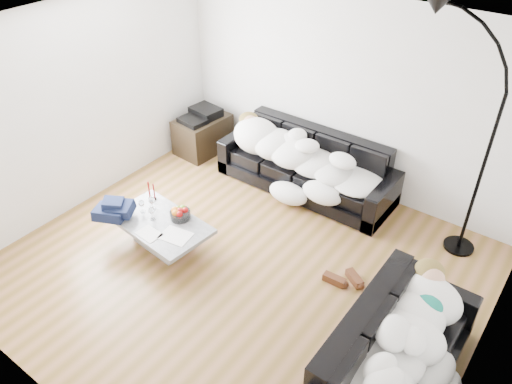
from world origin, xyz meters
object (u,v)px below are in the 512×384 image
Objects in this scene: wine_glass_a at (152,204)px; sofa_right at (395,356)px; sleeper_right at (400,339)px; shoes at (344,279)px; wine_glass_c at (152,213)px; fruit_bowl at (180,213)px; sleeper_back at (305,151)px; candle_right at (154,192)px; candle_left at (149,191)px; wine_glass_b at (142,206)px; sofa_back at (306,164)px; coffee_table at (162,233)px; floor_lamp at (485,161)px; av_cabinet at (203,134)px; stereo at (201,114)px.

sofa_right is at bearing -4.56° from wine_glass_a.
shoes is (-0.93, 0.88, -0.58)m from sleeper_right.
fruit_bowl is at bearing 41.33° from wine_glass_c.
sofa_right is at bearing -43.45° from sleeper_back.
candle_right is (-0.13, 0.16, 0.02)m from wine_glass_a.
wine_glass_c is 2.32m from shoes.
wine_glass_c is 0.41× the size of shoes.
wine_glass_a is at bearing -50.61° from candle_right.
sleeper_right is 3.42m from candle_left.
wine_glass_b is at bearing 171.20° from wine_glass_c.
coffee_table is (-0.74, -2.04, -0.23)m from sofa_back.
wine_glass_c is 0.07× the size of floor_lamp.
floor_lamp is (-0.10, 2.22, 0.59)m from sleeper_right.
av_cabinet reaches higher than coffee_table.
sleeper_back is 11.80× the size of wine_glass_c.
wine_glass_b is at bearing -154.13° from shoes.
candle_right reaches higher than fruit_bowl.
candle_left is at bearing -123.69° from sleeper_back.
wine_glass_a is at bearing -156.03° from shoes.
candle_left is 0.32× the size of av_cabinet.
sofa_back is at bearing 144.13° from shoes.
candle_left is (-3.40, 0.38, -0.15)m from sleeper_right.
stereo reaches higher than shoes.
floor_lamp is (2.14, 0.09, 0.59)m from sleeper_back.
wine_glass_b is at bearing -157.86° from fruit_bowl.
sleeper_right is 6.98× the size of fruit_bowl.
wine_glass_a is at bearing -168.21° from fruit_bowl.
candle_right is at bearing 82.87° from sleeper_right.
shoes is (2.42, 0.46, -0.42)m from candle_right.
fruit_bowl is (0.14, 0.20, 0.25)m from coffee_table.
candle_left reaches higher than shoes.
wine_glass_b is 0.21m from wine_glass_c.
sofa_back is at bearing 8.84° from stereo.
av_cabinet reaches higher than fruit_bowl.
sleeper_right is 2.30m from floor_lamp.
fruit_bowl is at bearing -142.90° from floor_lamp.
sleeper_right is at bearing -43.45° from sleeper_back.
shoes is 0.18× the size of floor_lamp.
coffee_table is at bearing -30.59° from candle_left.
coffee_table is at bearing -110.07° from sofa_back.
floor_lamp is at bearing 28.85° from candle_right.
wine_glass_b reaches higher than shoes.
coffee_table is at bearing -26.76° from wine_glass_a.
shoes is at bearing -119.35° from floor_lamp.
wine_glass_a reaches higher than fruit_bowl.
sofa_right is 1.65× the size of coffee_table.
floor_lamp reaches higher than stereo.
sleeper_back is 4.83× the size of shoes.
sleeper_right is 7.46× the size of candle_right.
floor_lamp reaches higher than sleeper_back.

